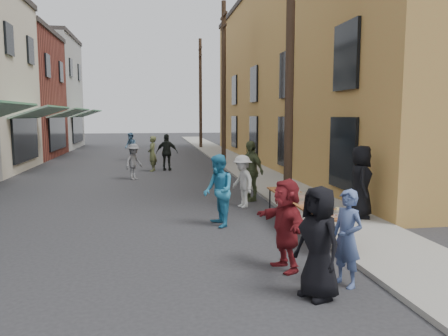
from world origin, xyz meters
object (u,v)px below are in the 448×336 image
object	(u,v)px
utility_pole_mid	(224,84)
catering_tray_sausage	(331,214)
guest_front_a	(319,242)
utility_pole_near	(290,55)
server	(361,182)
utility_pole_far	(200,94)
guest_front_c	(218,191)
serving_table	(303,202)

from	to	relation	value
utility_pole_mid	catering_tray_sausage	xyz separation A→B (m)	(-0.51, -16.45, -3.71)
catering_tray_sausage	guest_front_a	bearing A→B (deg)	-117.48
utility_pole_near	guest_front_a	size ratio (longest dim) A/B	5.24
utility_pole_near	guest_front_a	world-z (taller)	utility_pole_near
server	utility_pole_mid	bearing A→B (deg)	27.38
catering_tray_sausage	guest_front_a	world-z (taller)	guest_front_a
utility_pole_far	guest_front_c	size ratio (longest dim) A/B	5.00
utility_pole_near	catering_tray_sausage	bearing A→B (deg)	-96.55
guest_front_c	server	size ratio (longest dim) A/B	0.96
server	guest_front_a	bearing A→B (deg)	168.98
utility_pole_near	catering_tray_sausage	size ratio (longest dim) A/B	18.00
utility_pole_mid	guest_front_a	xyz separation A→B (m)	(-1.58, -18.50, -3.64)
utility_pole_far	serving_table	bearing A→B (deg)	-91.09
utility_pole_mid	catering_tray_sausage	size ratio (longest dim) A/B	18.00
catering_tray_sausage	guest_front_c	xyz separation A→B (m)	(-1.92, 2.42, 0.11)
utility_pole_far	server	world-z (taller)	utility_pole_far
utility_pole_far	guest_front_a	bearing A→B (deg)	-92.97
guest_front_a	guest_front_c	xyz separation A→B (m)	(-0.85, 4.47, 0.04)
utility_pole_near	utility_pole_mid	xyz separation A→B (m)	(0.00, 12.00, 0.00)
utility_pole_far	serving_table	xyz separation A→B (m)	(-0.51, -26.80, -3.79)
utility_pole_mid	serving_table	xyz separation A→B (m)	(-0.51, -14.80, -3.79)
utility_pole_far	server	distance (m)	26.35
catering_tray_sausage	guest_front_a	size ratio (longest dim) A/B	0.29
utility_pole_near	catering_tray_sausage	distance (m)	5.81
guest_front_c	server	bearing A→B (deg)	80.62
utility_pole_far	utility_pole_near	bearing A→B (deg)	-90.00
serving_table	server	distance (m)	1.97
utility_pole_mid	utility_pole_far	bearing A→B (deg)	90.00
catering_tray_sausage	utility_pole_far	bearing A→B (deg)	88.97
serving_table	guest_front_a	size ratio (longest dim) A/B	2.33
guest_front_a	guest_front_c	distance (m)	4.55
utility_pole_mid	guest_front_a	distance (m)	18.93
utility_pole_near	utility_pole_mid	distance (m)	12.00
guest_front_a	guest_front_c	size ratio (longest dim) A/B	0.95
serving_table	catering_tray_sausage	size ratio (longest dim) A/B	8.00
utility_pole_mid	guest_front_c	size ratio (longest dim) A/B	5.00
utility_pole_far	server	xyz separation A→B (m)	(1.30, -26.09, -3.46)
serving_table	utility_pole_near	bearing A→B (deg)	79.65
catering_tray_sausage	utility_pole_mid	bearing A→B (deg)	88.22
utility_pole_mid	serving_table	bearing A→B (deg)	-91.98
utility_pole_mid	server	world-z (taller)	utility_pole_mid
utility_pole_mid	serving_table	distance (m)	15.28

